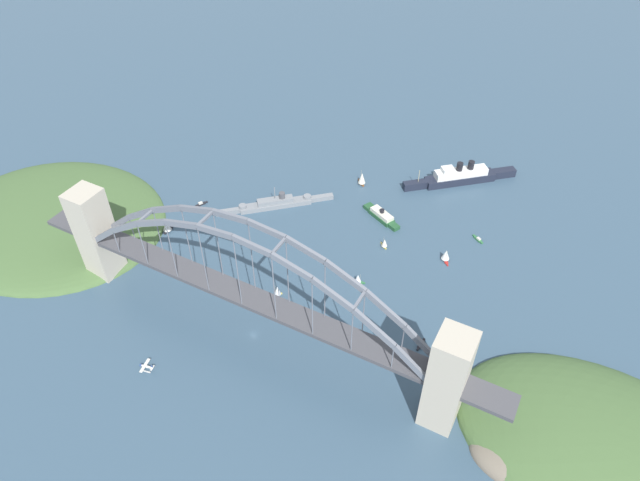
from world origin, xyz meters
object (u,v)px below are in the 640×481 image
(harbor_arch_bridge, at_px, (249,295))
(harbor_ferry_steamer, at_px, (381,215))
(small_boat_4, at_px, (384,243))
(small_boat_5, at_px, (277,291))
(small_boat_7, at_px, (446,255))
(naval_cruiser, at_px, (276,203))
(small_boat_1, at_px, (478,239))
(small_boat_2, at_px, (362,178))
(seaplane_taxiing_near_bridge, at_px, (147,367))
(small_boat_8, at_px, (358,279))
(small_boat_0, at_px, (201,204))
(ocean_liner, at_px, (461,176))
(small_boat_6, at_px, (167,226))
(small_boat_3, at_px, (421,344))

(harbor_arch_bridge, height_order, harbor_ferry_steamer, harbor_arch_bridge)
(harbor_ferry_steamer, xyz_separation_m, small_boat_4, (13.65, -26.59, 1.26))
(small_boat_5, distance_m, small_boat_7, 111.01)
(small_boat_5, bearing_deg, small_boat_7, 44.30)
(harbor_arch_bridge, xyz_separation_m, naval_cruiser, (-49.11, 105.56, -30.00))
(small_boat_1, height_order, small_boat_2, small_boat_2)
(seaplane_taxiing_near_bridge, height_order, small_boat_2, small_boat_2)
(harbor_ferry_steamer, distance_m, small_boat_4, 29.92)
(harbor_ferry_steamer, bearing_deg, small_boat_8, -79.26)
(harbor_arch_bridge, distance_m, small_boat_7, 136.39)
(small_boat_1, bearing_deg, small_boat_0, -163.11)
(ocean_liner, relative_size, small_boat_6, 7.00)
(ocean_liner, relative_size, small_boat_5, 8.36)
(small_boat_0, bearing_deg, small_boat_7, 9.17)
(harbor_ferry_steamer, relative_size, small_boat_4, 4.10)
(harbor_ferry_steamer, relative_size, small_boat_6, 3.14)
(small_boat_2, bearing_deg, small_boat_1, -12.06)
(small_boat_1, distance_m, small_boat_5, 141.13)
(ocean_liner, distance_m, small_boat_5, 175.23)
(small_boat_6, height_order, small_boat_8, small_boat_6)
(small_boat_0, bearing_deg, small_boat_6, -94.38)
(harbor_ferry_steamer, distance_m, small_boat_3, 111.25)
(small_boat_0, bearing_deg, small_boat_3, -13.36)
(seaplane_taxiing_near_bridge, height_order, small_boat_0, seaplane_taxiing_near_bridge)
(small_boat_4, height_order, small_boat_5, small_boat_5)
(naval_cruiser, height_order, small_boat_0, naval_cruiser)
(ocean_liner, relative_size, small_boat_2, 6.12)
(naval_cruiser, distance_m, small_boat_7, 125.10)
(small_boat_2, bearing_deg, small_boat_7, -30.85)
(harbor_arch_bridge, distance_m, small_boat_0, 131.56)
(small_boat_7, bearing_deg, small_boat_5, -135.70)
(harbor_ferry_steamer, bearing_deg, small_boat_2, 134.22)
(small_boat_0, xyz_separation_m, small_boat_5, (94.56, -49.46, 3.13))
(naval_cruiser, height_order, seaplane_taxiing_near_bridge, naval_cruiser)
(small_boat_2, relative_size, small_boat_4, 1.49)
(harbor_ferry_steamer, bearing_deg, small_boat_3, -55.01)
(harbor_arch_bridge, bearing_deg, seaplane_taxiing_near_bridge, -128.40)
(ocean_liner, distance_m, harbor_ferry_steamer, 76.06)
(small_boat_1, relative_size, small_boat_4, 1.11)
(ocean_liner, relative_size, small_boat_0, 7.85)
(ocean_liner, distance_m, small_boat_6, 217.52)
(harbor_arch_bridge, distance_m, small_boat_2, 161.42)
(naval_cruiser, distance_m, small_boat_8, 93.43)
(seaplane_taxiing_near_bridge, distance_m, small_boat_5, 85.95)
(small_boat_2, relative_size, small_boat_7, 1.23)
(small_boat_1, bearing_deg, small_boat_2, 167.94)
(seaplane_taxiing_near_bridge, xyz_separation_m, small_boat_5, (33.66, 79.06, 1.75))
(small_boat_0, height_order, small_boat_3, small_boat_0)
(small_boat_0, distance_m, small_boat_4, 136.05)
(ocean_liner, relative_size, small_boat_8, 9.42)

